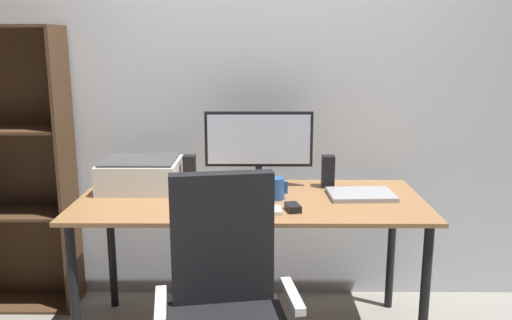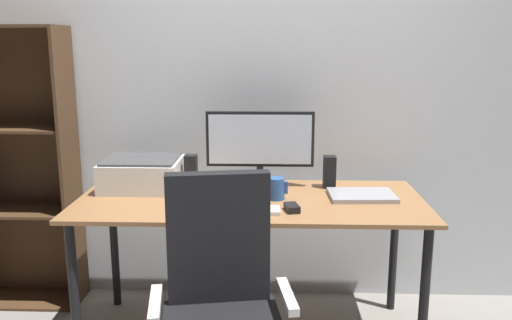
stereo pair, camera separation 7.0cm
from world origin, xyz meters
name	(u,v)px [view 1 (the left image)]	position (x,y,z in m)	size (l,w,h in m)	color
back_wall	(251,77)	(0.00, 0.54, 1.30)	(6.40, 0.10, 2.60)	silver
desk	(250,213)	(0.00, 0.00, 0.66)	(1.70, 0.74, 0.74)	olive
monitor	(259,144)	(0.04, 0.23, 0.97)	(0.57, 0.20, 0.40)	black
keyboard	(249,211)	(0.00, -0.22, 0.75)	(0.29, 0.11, 0.02)	silver
mouse	(293,207)	(0.20, -0.19, 0.76)	(0.06, 0.10, 0.03)	black
coffee_mug	(276,188)	(0.13, -0.01, 0.79)	(0.10, 0.08, 0.11)	#285193
laptop	(361,195)	(0.55, 0.04, 0.75)	(0.32, 0.23, 0.02)	#99999E
speaker_left	(190,171)	(-0.33, 0.22, 0.82)	(0.06, 0.07, 0.17)	black
speaker_right	(328,171)	(0.41, 0.22, 0.82)	(0.06, 0.07, 0.17)	black
printer	(141,174)	(-0.58, 0.17, 0.82)	(0.40, 0.34, 0.16)	silver
paper_sheet	(199,213)	(-0.23, -0.23, 0.74)	(0.21, 0.30, 0.00)	white
bookshelf	(15,172)	(-1.32, 0.37, 0.78)	(0.60, 0.28, 1.58)	#4C331E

